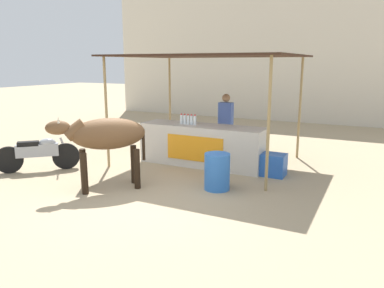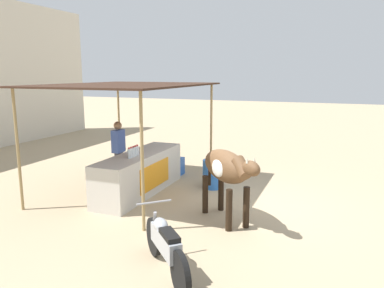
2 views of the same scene
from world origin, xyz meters
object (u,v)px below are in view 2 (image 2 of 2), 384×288
object	(u,v)px
motorcycle_parked	(165,244)
stall_counter	(140,173)
water_barrel	(213,174)
vendor_behind_counter	(119,153)
cooler_box	(173,167)
cow	(227,169)

from	to	relation	value
motorcycle_parked	stall_counter	bearing A→B (deg)	34.90
stall_counter	water_barrel	size ratio (longest dim) A/B	4.23
vendor_behind_counter	motorcycle_parked	size ratio (longest dim) A/B	1.21
cooler_box	cow	xyz separation A→B (m)	(-2.61, -2.30, 0.79)
vendor_behind_counter	water_barrel	world-z (taller)	vendor_behind_counter
cow	vendor_behind_counter	bearing A→B (deg)	69.26
cooler_box	water_barrel	size ratio (longest dim) A/B	0.85
stall_counter	vendor_behind_counter	distance (m)	0.89
water_barrel	cow	world-z (taller)	cow
stall_counter	motorcycle_parked	size ratio (longest dim) A/B	2.21
vendor_behind_counter	cow	world-z (taller)	vendor_behind_counter
water_barrel	motorcycle_parked	xyz separation A→B (m)	(-4.07, -0.65, 0.07)
cooler_box	water_barrel	xyz separation A→B (m)	(-0.69, -1.38, 0.11)
water_barrel	motorcycle_parked	size ratio (longest dim) A/B	0.52
vendor_behind_counter	water_barrel	xyz separation A→B (m)	(0.73, -2.23, -0.50)
cow	water_barrel	bearing A→B (deg)	25.54
water_barrel	motorcycle_parked	bearing A→B (deg)	-170.91
stall_counter	cooler_box	bearing A→B (deg)	-3.25
water_barrel	cow	xyz separation A→B (m)	(-1.92, -0.92, 0.68)
vendor_behind_counter	cow	xyz separation A→B (m)	(-1.19, -3.15, 0.18)
vendor_behind_counter	water_barrel	distance (m)	2.40
cooler_box	cow	size ratio (longest dim) A/B	0.39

